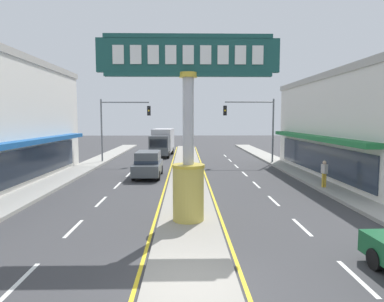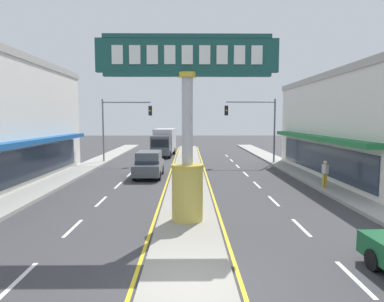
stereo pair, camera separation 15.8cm
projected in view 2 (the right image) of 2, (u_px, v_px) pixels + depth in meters
name	position (u px, v px, depth m)	size (l,w,h in m)	color
ground_plane	(187.00, 287.00, 8.82)	(160.00, 160.00, 0.00)	#3A3A3D
median_strip	(188.00, 173.00, 26.73)	(2.48, 52.00, 0.14)	gray
sidewalk_left	(64.00, 178.00, 24.64)	(2.20, 60.00, 0.18)	#9E9B93
sidewalk_right	(311.00, 177.00, 24.84)	(2.20, 60.00, 0.18)	#9E9B93
lane_markings	(188.00, 177.00, 25.39)	(9.22, 52.00, 0.01)	silver
district_sign	(187.00, 131.00, 13.81)	(7.24, 1.35, 7.50)	gold
storefront_right	(383.00, 127.00, 24.53)	(10.19, 19.79, 7.51)	silver
traffic_light_left_side	(121.00, 120.00, 33.07)	(4.86, 0.46, 6.20)	slate
traffic_light_right_side	(256.00, 120.00, 32.33)	(4.86, 0.46, 6.20)	slate
suv_far_right_lane	(149.00, 164.00, 25.43)	(1.97, 4.60, 1.90)	#4C5156
box_truck_near_left_lane	(164.00, 141.00, 39.97)	(2.56, 7.01, 3.12)	#4C5156
pedestrian_near_kerb	(325.00, 172.00, 20.60)	(0.29, 0.43, 1.62)	gold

